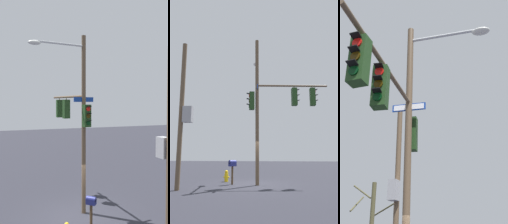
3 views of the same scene
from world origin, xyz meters
TOP-DOWN VIEW (x-y plane):
  - ground_plane at (0.00, 0.00)m, footprint 80.00×80.00m
  - main_signal_pole_assembly at (1.31, -0.09)m, footprint 4.99×3.34m
  - secondary_pole_assembly at (-3.27, -2.56)m, footprint 0.73×0.41m
  - fire_hydrant at (-1.69, 1.14)m, footprint 0.38×0.24m
  - mailbox at (-1.05, -0.18)m, footprint 0.48×0.48m

SIDE VIEW (x-z plane):
  - ground_plane at x=0.00m, z-range 0.00..0.00m
  - fire_hydrant at x=-1.69m, z-range -0.02..0.71m
  - mailbox at x=-1.05m, z-range 0.40..1.81m
  - secondary_pole_assembly at x=-3.27m, z-range -0.02..7.77m
  - main_signal_pole_assembly at x=1.31m, z-range 0.68..9.63m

